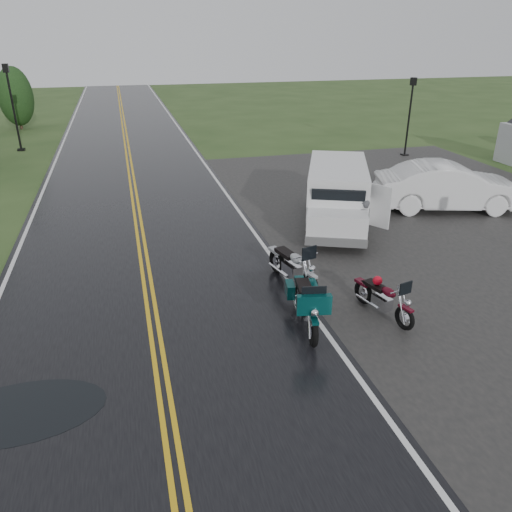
{
  "coord_description": "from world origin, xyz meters",
  "views": [
    {
      "loc": [
        -0.27,
        -9.45,
        6.35
      ],
      "look_at": [
        2.8,
        2.0,
        1.0
      ],
      "focal_mm": 35.0,
      "sensor_mm": 36.0,
      "label": 1
    }
  ],
  "objects_px": {
    "van_white": "(311,212)",
    "lamp_post_far_right": "(409,117)",
    "sedan_white": "(448,187)",
    "motorcycle_red": "(406,309)",
    "motorcycle_silver": "(310,276)",
    "motorcycle_teal": "(314,320)",
    "person_at_van": "(363,223)",
    "lamp_post_far_left": "(13,108)"
  },
  "relations": [
    {
      "from": "van_white",
      "to": "lamp_post_far_right",
      "type": "xyz_separation_m",
      "value": [
        9.62,
        10.51,
        1.01
      ]
    },
    {
      "from": "van_white",
      "to": "sedan_white",
      "type": "distance_m",
      "value": 6.56
    },
    {
      "from": "sedan_white",
      "to": "motorcycle_red",
      "type": "bearing_deg",
      "value": 156.16
    },
    {
      "from": "motorcycle_silver",
      "to": "lamp_post_far_right",
      "type": "distance_m",
      "value": 17.9
    },
    {
      "from": "motorcycle_red",
      "to": "motorcycle_silver",
      "type": "xyz_separation_m",
      "value": [
        -1.56,
        1.98,
        0.1
      ]
    },
    {
      "from": "motorcycle_teal",
      "to": "sedan_white",
      "type": "relative_size",
      "value": 0.43
    },
    {
      "from": "motorcycle_teal",
      "to": "van_white",
      "type": "distance_m",
      "value": 5.98
    },
    {
      "from": "motorcycle_silver",
      "to": "van_white",
      "type": "xyz_separation_m",
      "value": [
        1.34,
        3.57,
        0.4
      ]
    },
    {
      "from": "motorcycle_teal",
      "to": "person_at_van",
      "type": "distance_m",
      "value": 6.18
    },
    {
      "from": "motorcycle_teal",
      "to": "person_at_van",
      "type": "bearing_deg",
      "value": 64.57
    },
    {
      "from": "motorcycle_red",
      "to": "motorcycle_teal",
      "type": "height_order",
      "value": "motorcycle_teal"
    },
    {
      "from": "van_white",
      "to": "sedan_white",
      "type": "bearing_deg",
      "value": 38.85
    },
    {
      "from": "motorcycle_red",
      "to": "sedan_white",
      "type": "distance_m",
      "value": 9.54
    },
    {
      "from": "sedan_white",
      "to": "lamp_post_far_right",
      "type": "relative_size",
      "value": 1.3
    },
    {
      "from": "lamp_post_far_right",
      "to": "motorcycle_teal",
      "type": "bearing_deg",
      "value": -125.87
    },
    {
      "from": "lamp_post_far_left",
      "to": "lamp_post_far_right",
      "type": "distance_m",
      "value": 22.08
    },
    {
      "from": "van_white",
      "to": "sedan_white",
      "type": "relative_size",
      "value": 1.01
    },
    {
      "from": "person_at_van",
      "to": "lamp_post_far_right",
      "type": "distance_m",
      "value": 13.78
    },
    {
      "from": "motorcycle_red",
      "to": "motorcycle_teal",
      "type": "distance_m",
      "value": 2.26
    },
    {
      "from": "lamp_post_far_right",
      "to": "van_white",
      "type": "bearing_deg",
      "value": -132.46
    },
    {
      "from": "van_white",
      "to": "lamp_post_far_right",
      "type": "height_order",
      "value": "lamp_post_far_right"
    },
    {
      "from": "person_at_van",
      "to": "motorcycle_silver",
      "type": "bearing_deg",
      "value": 36.83
    },
    {
      "from": "motorcycle_red",
      "to": "van_white",
      "type": "height_order",
      "value": "van_white"
    },
    {
      "from": "lamp_post_far_left",
      "to": "lamp_post_far_right",
      "type": "bearing_deg",
      "value": -18.4
    },
    {
      "from": "person_at_van",
      "to": "sedan_white",
      "type": "relative_size",
      "value": 0.28
    },
    {
      "from": "motorcycle_teal",
      "to": "lamp_post_far_left",
      "type": "relative_size",
      "value": 0.49
    },
    {
      "from": "motorcycle_teal",
      "to": "van_white",
      "type": "height_order",
      "value": "van_white"
    },
    {
      "from": "lamp_post_far_left",
      "to": "motorcycle_red",
      "type": "bearing_deg",
      "value": -63.37
    },
    {
      "from": "van_white",
      "to": "person_at_van",
      "type": "bearing_deg",
      "value": 2.41
    },
    {
      "from": "sedan_white",
      "to": "lamp_post_far_left",
      "type": "height_order",
      "value": "lamp_post_far_left"
    },
    {
      "from": "van_white",
      "to": "lamp_post_far_left",
      "type": "distance_m",
      "value": 20.88
    },
    {
      "from": "motorcycle_silver",
      "to": "person_at_van",
      "type": "bearing_deg",
      "value": 32.57
    },
    {
      "from": "sedan_white",
      "to": "lamp_post_far_right",
      "type": "distance_m",
      "value": 9.41
    },
    {
      "from": "motorcycle_red",
      "to": "van_white",
      "type": "bearing_deg",
      "value": 77.95
    },
    {
      "from": "sedan_white",
      "to": "van_white",
      "type": "bearing_deg",
      "value": 121.68
    },
    {
      "from": "van_white",
      "to": "sedan_white",
      "type": "xyz_separation_m",
      "value": [
        6.31,
        1.79,
        -0.19
      ]
    },
    {
      "from": "person_at_van",
      "to": "lamp_post_far_left",
      "type": "xyz_separation_m",
      "value": [
        -12.9,
        18.08,
        1.65
      ]
    },
    {
      "from": "lamp_post_far_right",
      "to": "person_at_van",
      "type": "bearing_deg",
      "value": -125.93
    },
    {
      "from": "motorcycle_teal",
      "to": "lamp_post_far_right",
      "type": "relative_size",
      "value": 0.56
    },
    {
      "from": "motorcycle_teal",
      "to": "lamp_post_far_right",
      "type": "bearing_deg",
      "value": 64.44
    },
    {
      "from": "sedan_white",
      "to": "lamp_post_far_right",
      "type": "height_order",
      "value": "lamp_post_far_right"
    },
    {
      "from": "motorcycle_red",
      "to": "motorcycle_silver",
      "type": "distance_m",
      "value": 2.53
    }
  ]
}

